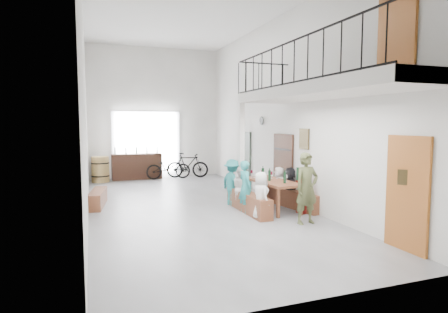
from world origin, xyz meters
name	(u,v)px	position (x,y,z in m)	size (l,w,h in m)	color
floor	(192,206)	(0.00, 0.00, 0.00)	(12.00, 12.00, 0.00)	#5F5F61
room_walls	(191,78)	(0.00, 0.00, 3.55)	(12.00, 12.00, 12.00)	white
gateway_portal	(147,145)	(-0.40, 5.94, 1.40)	(2.80, 0.08, 2.80)	white
right_wall_decor	(313,146)	(2.70, -1.87, 1.74)	(0.07, 8.28, 5.07)	brown
balcony	(319,93)	(1.98, -3.13, 2.96)	(1.52, 5.62, 4.00)	silver
tasting_table	(272,183)	(1.92, -1.15, 0.71)	(0.93, 2.01, 0.79)	brown
bench_inner	(248,202)	(1.21, -1.18, 0.25)	(0.35, 2.19, 0.50)	brown
bench_wall	(291,199)	(2.53, -1.10, 0.24)	(0.28, 2.12, 0.49)	brown
tableware	(268,175)	(1.87, -0.99, 0.92)	(0.61, 1.36, 0.35)	black
side_bench	(98,198)	(-2.50, 0.84, 0.22)	(0.34, 1.57, 0.44)	brown
oak_barrel	(100,169)	(-2.30, 5.34, 0.51)	(0.69, 0.69, 1.01)	olive
serving_counter	(137,166)	(-0.86, 5.65, 0.53)	(2.00, 0.56, 1.06)	#311A10
counter_bottles	(136,150)	(-0.86, 5.66, 1.20)	(1.76, 0.09, 0.28)	black
guest_left_a	(261,196)	(1.18, -1.99, 0.58)	(0.57, 0.37, 1.16)	white
guest_left_b	(245,187)	(1.09, -1.26, 0.68)	(0.50, 0.33, 1.36)	teal
guest_left_c	(242,188)	(1.18, -0.77, 0.57)	(0.56, 0.43, 1.14)	white
guest_left_d	(232,182)	(1.10, -0.30, 0.65)	(0.84, 0.48, 1.30)	teal
guest_right_a	(303,190)	(2.47, -1.78, 0.60)	(0.70, 0.29, 1.20)	maroon
guest_right_b	(290,187)	(2.53, -1.01, 0.55)	(1.03, 0.33, 1.11)	black
guest_right_c	(279,185)	(2.47, -0.49, 0.53)	(0.52, 0.34, 1.05)	white
host_standing	(307,188)	(2.01, -2.69, 0.83)	(0.60, 0.40, 1.65)	#454A29
potted_plant	(266,190)	(2.45, 0.31, 0.23)	(0.42, 0.36, 0.46)	#1A551A
bicycle_near	(168,167)	(0.39, 5.26, 0.48)	(0.64, 1.83, 0.96)	black
bicycle_far	(188,165)	(1.22, 5.34, 0.53)	(0.50, 1.76, 1.06)	black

